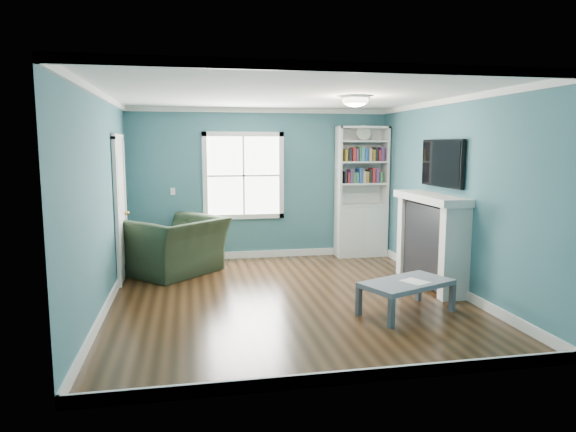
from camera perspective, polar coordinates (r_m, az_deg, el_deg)
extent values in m
plane|color=black|center=(6.76, 0.01, -9.08)|extent=(5.00, 5.00, 0.00)
plane|color=#32626C|center=(8.96, -3.04, 3.56)|extent=(4.50, 0.00, 4.50)
plane|color=#32626C|center=(4.09, 6.70, -1.59)|extent=(4.50, 0.00, 4.50)
plane|color=#32626C|center=(6.46, -19.98, 1.45)|extent=(0.00, 5.00, 5.00)
plane|color=#32626C|center=(7.27, 17.71, 2.21)|extent=(0.00, 5.00, 5.00)
plane|color=white|center=(6.50, 0.01, 13.43)|extent=(5.00, 5.00, 0.00)
cube|color=white|center=(9.12, -2.97, -4.24)|extent=(4.50, 0.03, 0.12)
cube|color=white|center=(4.48, 6.38, -17.40)|extent=(4.50, 0.03, 0.12)
cube|color=white|center=(6.70, -19.35, -9.14)|extent=(0.03, 5.00, 0.12)
cube|color=white|center=(7.48, 17.21, -7.29)|extent=(0.03, 5.00, 0.12)
cube|color=white|center=(8.93, -3.08, 11.64)|extent=(4.50, 0.04, 0.08)
cube|color=white|center=(4.10, 6.91, 16.10)|extent=(4.50, 0.04, 0.08)
cube|color=white|center=(6.45, -20.33, 12.64)|extent=(0.04, 5.00, 0.08)
cube|color=white|center=(7.25, 17.99, 12.16)|extent=(0.04, 5.00, 0.08)
cube|color=white|center=(8.91, -4.96, 4.49)|extent=(1.24, 0.01, 1.34)
cube|color=white|center=(8.85, -9.22, 4.39)|extent=(0.08, 0.06, 1.50)
cube|color=white|center=(8.98, -0.75, 4.54)|extent=(0.08, 0.06, 1.50)
cube|color=white|center=(8.96, -4.90, -0.06)|extent=(1.40, 0.06, 0.08)
cube|color=white|center=(8.88, -5.01, 9.06)|extent=(1.40, 0.06, 0.08)
cube|color=white|center=(8.89, -4.95, 4.48)|extent=(1.24, 0.03, 0.03)
cube|color=white|center=(8.89, -4.95, 4.48)|extent=(0.03, 0.03, 1.34)
cube|color=silver|center=(9.27, 8.08, -1.65)|extent=(0.90, 0.35, 0.90)
cube|color=silver|center=(9.02, 5.62, 5.47)|extent=(0.04, 0.35, 1.40)
cube|color=silver|center=(9.31, 10.73, 5.45)|extent=(0.04, 0.35, 1.40)
cube|color=silver|center=(9.31, 7.88, 5.51)|extent=(0.90, 0.02, 1.40)
cube|color=silver|center=(9.15, 8.30, 9.72)|extent=(0.90, 0.35, 0.04)
cube|color=silver|center=(9.21, 8.13, 1.23)|extent=(0.84, 0.33, 0.03)
cube|color=silver|center=(9.17, 8.18, 3.59)|extent=(0.84, 0.33, 0.03)
cube|color=silver|center=(9.15, 8.22, 5.97)|extent=(0.84, 0.33, 0.03)
cube|color=silver|center=(9.15, 8.27, 8.22)|extent=(0.84, 0.33, 0.03)
cube|color=black|center=(9.15, 8.23, 4.36)|extent=(0.70, 0.25, 0.22)
cube|color=maroon|center=(9.13, 8.28, 6.74)|extent=(0.70, 0.25, 0.22)
cylinder|color=beige|center=(9.10, 8.39, 9.13)|extent=(0.26, 0.06, 0.26)
cube|color=black|center=(7.47, 15.68, -3.00)|extent=(0.30, 1.20, 1.10)
cube|color=black|center=(7.50, 15.48, -4.51)|extent=(0.22, 0.65, 0.70)
cube|color=silver|center=(6.88, 18.02, -4.01)|extent=(0.36, 0.16, 1.20)
cube|color=silver|center=(8.05, 13.42, -2.15)|extent=(0.36, 0.16, 1.20)
cube|color=silver|center=(7.36, 15.59, 1.96)|extent=(0.44, 1.58, 0.10)
cube|color=black|center=(7.40, 16.77, 5.64)|extent=(0.06, 1.10, 0.65)
cube|color=silver|center=(7.87, -18.14, 0.57)|extent=(0.04, 0.80, 2.05)
cube|color=white|center=(7.42, -18.49, 0.14)|extent=(0.05, 0.08, 2.13)
cube|color=white|center=(8.31, -17.69, 0.96)|extent=(0.05, 0.08, 2.13)
cube|color=white|center=(7.81, -18.40, 8.35)|extent=(0.05, 0.98, 0.08)
sphere|color=#BF8C3F|center=(8.16, -17.44, 0.32)|extent=(0.07, 0.07, 0.07)
ellipsoid|color=white|center=(6.81, 7.48, 12.60)|extent=(0.34, 0.34, 0.15)
cylinder|color=white|center=(6.82, 7.49, 12.98)|extent=(0.38, 0.38, 0.03)
cube|color=white|center=(8.87, -12.68, 2.69)|extent=(0.08, 0.01, 0.12)
imported|color=#202E1C|center=(8.07, -12.36, -2.23)|extent=(1.56, 1.54, 1.16)
cube|color=#454A53|center=(5.76, 11.41, -10.55)|extent=(0.08, 0.08, 0.33)
cube|color=#454A53|center=(6.49, 17.78, -8.66)|extent=(0.08, 0.08, 0.33)
cube|color=#454A53|center=(6.12, 7.87, -9.35)|extent=(0.08, 0.08, 0.33)
cube|color=#454A53|center=(6.81, 14.30, -7.74)|extent=(0.08, 0.08, 0.33)
cube|color=slate|center=(6.23, 13.03, -7.32)|extent=(1.21, 0.95, 0.06)
cube|color=white|center=(6.22, 13.94, -7.07)|extent=(0.34, 0.37, 0.00)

